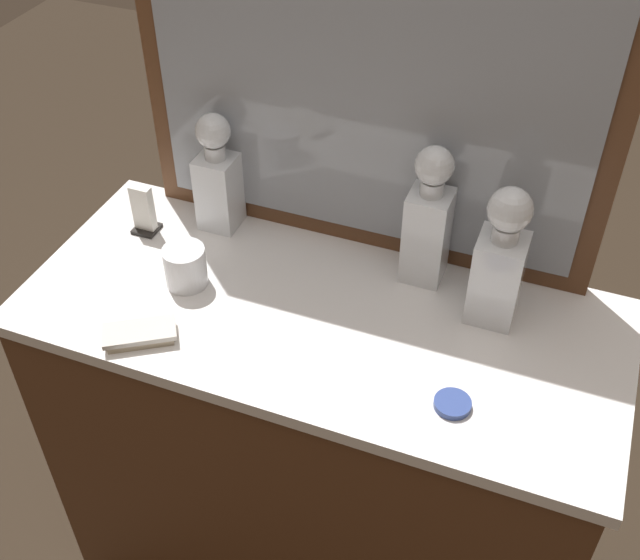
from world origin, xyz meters
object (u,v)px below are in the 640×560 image
object	(u,v)px
crystal_tumbler_far_left	(186,268)
porcelain_dish	(452,404)
crystal_decanter_right	(427,227)
silver_brush_far_left	(140,334)
napkin_holder	(144,213)
crystal_decanter_far_right	(218,182)
crystal_decanter_rear	(499,268)

from	to	relation	value
crystal_tumbler_far_left	porcelain_dish	world-z (taller)	crystal_tumbler_far_left
crystal_decanter_right	silver_brush_far_left	distance (m)	0.57
napkin_holder	silver_brush_far_left	bearing A→B (deg)	-61.26
silver_brush_far_left	crystal_decanter_right	bearing A→B (deg)	40.08
crystal_decanter_far_right	crystal_tumbler_far_left	distance (m)	0.21
crystal_decanter_right	napkin_holder	distance (m)	0.60
crystal_decanter_rear	porcelain_dish	bearing A→B (deg)	-92.72
crystal_decanter_far_right	crystal_tumbler_far_left	size ratio (longest dim) A/B	3.17
silver_brush_far_left	napkin_holder	world-z (taller)	napkin_holder
crystal_tumbler_far_left	silver_brush_far_left	bearing A→B (deg)	-91.39
crystal_tumbler_far_left	napkin_holder	distance (m)	0.20
crystal_decanter_right	porcelain_dish	size ratio (longest dim) A/B	4.62
crystal_decanter_far_right	napkin_holder	distance (m)	0.17
crystal_decanter_rear	silver_brush_far_left	world-z (taller)	crystal_decanter_rear
crystal_tumbler_far_left	porcelain_dish	distance (m)	0.58
crystal_decanter_rear	silver_brush_far_left	bearing A→B (deg)	-152.92
crystal_decanter_right	crystal_decanter_far_right	xyz separation A→B (m)	(-0.45, 0.01, -0.01)
silver_brush_far_left	crystal_decanter_far_right	bearing A→B (deg)	93.00
crystal_decanter_right	porcelain_dish	xyz separation A→B (m)	(0.14, -0.31, -0.11)
crystal_decanter_far_right	silver_brush_far_left	distance (m)	0.38
crystal_decanter_right	napkin_holder	size ratio (longest dim) A/B	2.66
silver_brush_far_left	crystal_decanter_rear	bearing A→B (deg)	27.08
crystal_tumbler_far_left	silver_brush_far_left	distance (m)	0.17
crystal_decanter_far_right	silver_brush_far_left	bearing A→B (deg)	-87.00
crystal_decanter_rear	porcelain_dish	xyz separation A→B (m)	(-0.01, -0.24, -0.11)
crystal_decanter_far_right	napkin_holder	size ratio (longest dim) A/B	2.39
crystal_tumbler_far_left	porcelain_dish	size ratio (longest dim) A/B	1.31
crystal_decanter_rear	napkin_holder	world-z (taller)	crystal_decanter_rear
crystal_decanter_far_right	porcelain_dish	bearing A→B (deg)	-28.38
crystal_decanter_far_right	napkin_holder	bearing A→B (deg)	-149.83
crystal_decanter_rear	crystal_decanter_right	size ratio (longest dim) A/B	0.97
crystal_decanter_rear	crystal_decanter_right	xyz separation A→B (m)	(-0.15, 0.07, 0.00)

